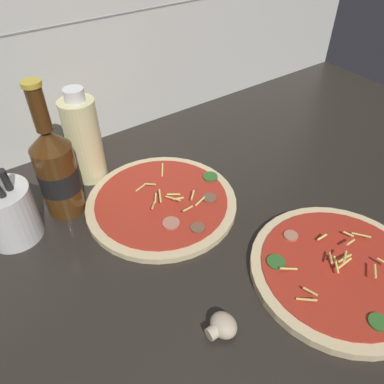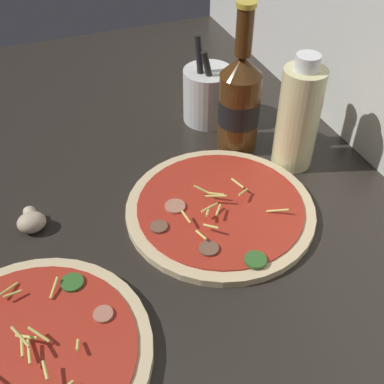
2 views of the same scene
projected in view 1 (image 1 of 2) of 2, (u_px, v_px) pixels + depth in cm
name	position (u px, v px, depth cm)	size (l,w,h in cm)	color
counter_slab	(231.00, 245.00, 68.28)	(160.00, 90.00, 2.50)	#28231E
tile_backsplash	(100.00, 17.00, 77.59)	(160.00, 1.13, 60.00)	silver
pizza_near	(340.00, 271.00, 61.22)	(29.20, 29.20, 5.27)	beige
pizza_far	(162.00, 202.00, 73.96)	(29.58, 29.58, 3.68)	beige
beer_bottle	(57.00, 170.00, 67.86)	(7.37, 7.37, 26.36)	#47280F
oil_bottle	(84.00, 139.00, 75.68)	(7.03, 7.03, 20.24)	beige
mushroom_left	(222.00, 326.00, 53.15)	(4.51, 4.29, 3.01)	beige
utensil_crock	(8.00, 213.00, 64.97)	(9.55, 9.55, 17.22)	silver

